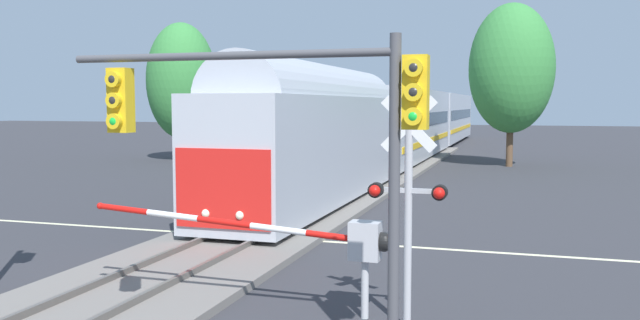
{
  "coord_description": "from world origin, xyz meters",
  "views": [
    {
      "loc": [
        7.63,
        -17.74,
        3.93
      ],
      "look_at": [
        0.88,
        3.88,
        2.0
      ],
      "focal_mm": 36.79,
      "sensor_mm": 36.0,
      "label": 1
    }
  ],
  "objects_px": {
    "crossing_gate_near": "(326,239)",
    "crossing_signal_mast": "(408,185)",
    "commuter_train": "(411,121)",
    "pine_left_background": "(182,81)",
    "elm_centre_background": "(511,68)",
    "traffic_signal_near_right": "(287,120)"
  },
  "relations": [
    {
      "from": "pine_left_background",
      "to": "elm_centre_background",
      "type": "bearing_deg",
      "value": 5.21
    },
    {
      "from": "commuter_train",
      "to": "crossing_signal_mast",
      "type": "distance_m",
      "value": 35.39
    },
    {
      "from": "elm_centre_background",
      "to": "pine_left_background",
      "type": "height_order",
      "value": "elm_centre_background"
    },
    {
      "from": "crossing_gate_near",
      "to": "crossing_signal_mast",
      "type": "distance_m",
      "value": 1.96
    },
    {
      "from": "elm_centre_background",
      "to": "pine_left_background",
      "type": "distance_m",
      "value": 22.14
    },
    {
      "from": "pine_left_background",
      "to": "crossing_signal_mast",
      "type": "bearing_deg",
      "value": -54.85
    },
    {
      "from": "commuter_train",
      "to": "crossing_gate_near",
      "type": "relative_size",
      "value": 10.33
    },
    {
      "from": "traffic_signal_near_right",
      "to": "commuter_train",
      "type": "bearing_deg",
      "value": 96.71
    },
    {
      "from": "commuter_train",
      "to": "traffic_signal_near_right",
      "type": "relative_size",
      "value": 11.66
    },
    {
      "from": "commuter_train",
      "to": "crossing_gate_near",
      "type": "distance_m",
      "value": 34.83
    },
    {
      "from": "commuter_train",
      "to": "traffic_signal_near_right",
      "type": "xyz_separation_m",
      "value": [
        4.38,
        -37.23,
        0.98
      ]
    },
    {
      "from": "commuter_train",
      "to": "traffic_signal_near_right",
      "type": "distance_m",
      "value": 37.5
    },
    {
      "from": "crossing_gate_near",
      "to": "elm_centre_background",
      "type": "height_order",
      "value": "elm_centre_background"
    },
    {
      "from": "elm_centre_background",
      "to": "commuter_train",
      "type": "bearing_deg",
      "value": 155.6
    },
    {
      "from": "crossing_gate_near",
      "to": "crossing_signal_mast",
      "type": "xyz_separation_m",
      "value": [
        1.58,
        -0.36,
        1.1
      ]
    },
    {
      "from": "crossing_gate_near",
      "to": "traffic_signal_near_right",
      "type": "xyz_separation_m",
      "value": [
        0.22,
        -2.67,
        2.26
      ]
    },
    {
      "from": "crossing_signal_mast",
      "to": "elm_centre_background",
      "type": "bearing_deg",
      "value": 88.15
    },
    {
      "from": "commuter_train",
      "to": "elm_centre_background",
      "type": "bearing_deg",
      "value": -24.4
    },
    {
      "from": "crossing_signal_mast",
      "to": "crossing_gate_near",
      "type": "bearing_deg",
      "value": 167.1
    },
    {
      "from": "elm_centre_background",
      "to": "crossing_signal_mast",
      "type": "bearing_deg",
      "value": -91.85
    },
    {
      "from": "traffic_signal_near_right",
      "to": "elm_centre_background",
      "type": "bearing_deg",
      "value": 86.0
    },
    {
      "from": "crossing_gate_near",
      "to": "elm_centre_background",
      "type": "relative_size",
      "value": 0.61
    }
  ]
}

